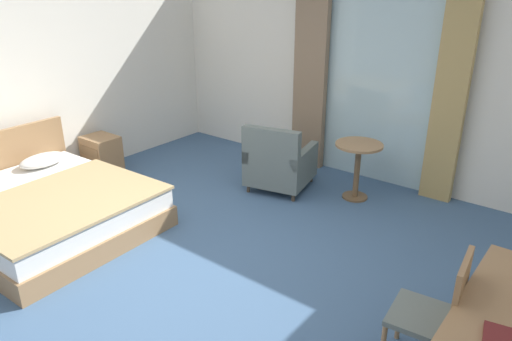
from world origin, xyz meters
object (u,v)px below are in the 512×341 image
at_px(bed, 45,208).
at_px(armchair_by_window, 279,164).
at_px(desk_chair, 438,310).
at_px(nightstand, 102,155).
at_px(round_cafe_table, 358,159).

relative_size(bed, armchair_by_window, 2.35).
bearing_deg(desk_chair, bed, -172.22).
bearing_deg(nightstand, desk_chair, -9.06).
bearing_deg(armchair_by_window, bed, -119.93).
distance_m(nightstand, round_cafe_table, 3.49).
bearing_deg(nightstand, bed, -57.97).
bearing_deg(round_cafe_table, nightstand, -155.05).
distance_m(desk_chair, round_cafe_table, 2.82).
bearing_deg(bed, desk_chair, 7.78).
height_order(nightstand, desk_chair, desk_chair).
bearing_deg(bed, nightstand, 122.03).
height_order(nightstand, round_cafe_table, round_cafe_table).
xyz_separation_m(bed, desk_chair, (4.04, 0.55, 0.27)).
height_order(bed, round_cafe_table, bed).
relative_size(nightstand, armchair_by_window, 0.59).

